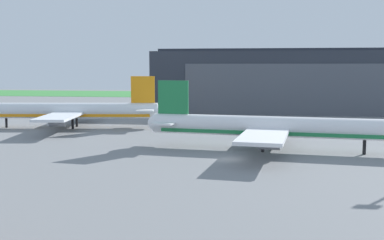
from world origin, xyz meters
name	(u,v)px	position (x,y,z in m)	size (l,w,h in m)	color
ground_plane	(229,159)	(0.00, 0.00, 0.00)	(440.00, 440.00, 0.00)	slate
grass_field_strip	(250,95)	(0.00, 175.47, 0.04)	(440.00, 56.00, 0.08)	#3D8B40
maintenance_hangar	(300,81)	(17.58, 86.70, 9.72)	(93.02, 33.40, 20.35)	#2D333D
airliner_near_left	(273,127)	(7.06, 9.14, 4.00)	(45.98, 35.35, 11.90)	white
airliner_far_left	(68,111)	(-40.21, 33.67, 3.94)	(45.59, 37.29, 12.19)	silver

